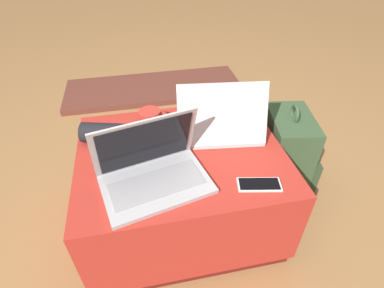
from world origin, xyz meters
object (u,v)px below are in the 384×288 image
at_px(wrist_brace, 104,133).
at_px(laptop_far, 219,124).
at_px(cell_phone, 259,185).
at_px(coffee_mug, 151,119).
at_px(backpack, 287,156).
at_px(laptop_near, 153,170).

bearing_deg(wrist_brace, laptop_far, -6.08).
relative_size(cell_phone, coffee_mug, 1.24).
relative_size(wrist_brace, coffee_mug, 1.54).
distance_m(cell_phone, wrist_brace, 0.65).
bearing_deg(coffee_mug, backpack, -7.04).
bearing_deg(coffee_mug, wrist_brace, -164.04).
bearing_deg(wrist_brace, laptop_near, -57.78).
relative_size(laptop_near, coffee_mug, 3.14).
height_order(wrist_brace, coffee_mug, coffee_mug).
distance_m(cell_phone, coffee_mug, 0.55).
bearing_deg(laptop_far, coffee_mug, -13.95).
distance_m(laptop_near, backpack, 0.77).
relative_size(backpack, wrist_brace, 2.48).
distance_m(laptop_near, laptop_far, 0.38).
relative_size(cell_phone, backpack, 0.32).
xyz_separation_m(laptop_near, cell_phone, (0.36, -0.10, -0.05)).
distance_m(laptop_near, coffee_mug, 0.33).
xyz_separation_m(laptop_far, wrist_brace, (-0.48, 0.05, -0.01)).
bearing_deg(laptop_far, backpack, -168.75).
height_order(laptop_near, laptop_far, laptop_far).
xyz_separation_m(laptop_far, backpack, (0.37, 0.03, -0.26)).
bearing_deg(coffee_mug, cell_phone, -51.90).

